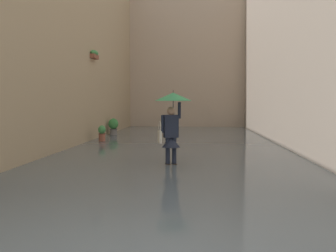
# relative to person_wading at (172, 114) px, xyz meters

# --- Properties ---
(ground_plane) EXTENTS (60.00, 60.00, 0.00)m
(ground_plane) POSITION_rel_person_wading_xyz_m (0.04, -4.38, -1.44)
(ground_plane) COLOR slate
(flood_water) EXTENTS (8.63, 26.88, 0.09)m
(flood_water) POSITION_rel_person_wading_xyz_m (0.04, -4.38, -1.40)
(flood_water) COLOR #515B60
(flood_water) RESTS_ON ground_plane
(building_facade_left) EXTENTS (2.04, 24.88, 9.97)m
(building_facade_left) POSITION_rel_person_wading_xyz_m (-4.78, -4.37, 3.54)
(building_facade_left) COLOR #A89989
(building_facade_left) RESTS_ON ground_plane
(building_facade_right) EXTENTS (2.04, 24.88, 10.13)m
(building_facade_right) POSITION_rel_person_wading_xyz_m (4.85, -4.37, 3.62)
(building_facade_right) COLOR tan
(building_facade_right) RESTS_ON ground_plane
(building_facade_far) EXTENTS (11.43, 1.80, 11.68)m
(building_facade_far) POSITION_rel_person_wading_xyz_m (0.04, -15.72, 4.40)
(building_facade_far) COLOR tan
(building_facade_far) RESTS_ON ground_plane
(person_wading) EXTENTS (1.00, 1.00, 2.08)m
(person_wading) POSITION_rel_person_wading_xyz_m (0.00, 0.00, 0.00)
(person_wading) COLOR #2D2319
(person_wading) RESTS_ON ground_plane
(potted_plant_far_right) EXTENTS (0.51, 0.51, 0.93)m
(potted_plant_far_right) POSITION_rel_person_wading_xyz_m (3.62, -8.41, -0.92)
(potted_plant_far_right) COLOR #66605B
(potted_plant_far_right) RESTS_ON ground_plane
(potted_plant_mid_right) EXTENTS (0.32, 0.32, 0.77)m
(potted_plant_mid_right) POSITION_rel_person_wading_xyz_m (3.40, -5.41, -1.04)
(potted_plant_mid_right) COLOR brown
(potted_plant_mid_right) RESTS_ON ground_plane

